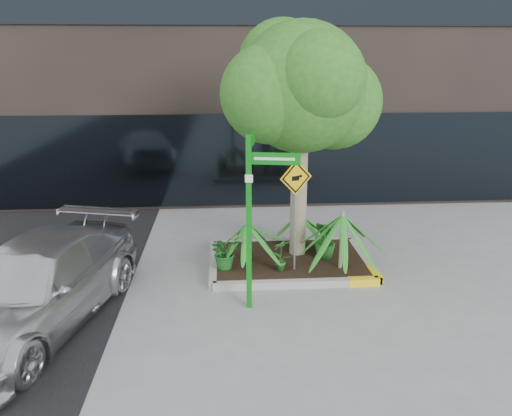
{
  "coord_description": "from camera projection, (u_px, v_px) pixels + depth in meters",
  "views": [
    {
      "loc": [
        -1.17,
        -9.39,
        4.26
      ],
      "look_at": [
        -0.51,
        0.2,
        1.3
      ],
      "focal_mm": 35.0,
      "sensor_mm": 36.0,
      "label": 1
    }
  ],
  "objects": [
    {
      "name": "street_sign_post",
      "position": [
        253.0,
        204.0,
        8.3
      ],
      "size": [
        0.89,
        0.99,
        3.05
      ],
      "rotation": [
        0.0,
        0.0,
        -0.18
      ],
      "color": "#0B7D15",
      "rests_on": "ground"
    },
    {
      "name": "palm_back",
      "position": [
        300.0,
        215.0,
        11.11
      ],
      "size": [
        0.84,
        0.84,
        0.94
      ],
      "color": "gray",
      "rests_on": "ground"
    },
    {
      "name": "shrub_a",
      "position": [
        225.0,
        252.0,
        9.95
      ],
      "size": [
        0.86,
        0.86,
        0.69
      ],
      "primitive_type": "imported",
      "rotation": [
        0.0,
        0.0,
        0.54
      ],
      "color": "#1A5D1E",
      "rests_on": "planter"
    },
    {
      "name": "palm_front",
      "position": [
        343.0,
        215.0,
        9.73
      ],
      "size": [
        1.34,
        1.34,
        1.49
      ],
      "color": "gray",
      "rests_on": "ground"
    },
    {
      "name": "parked_car",
      "position": [
        34.0,
        286.0,
        8.05
      ],
      "size": [
        3.07,
        5.06,
        1.37
      ],
      "primitive_type": "imported",
      "rotation": [
        0.0,
        0.0,
        -0.26
      ],
      "color": "silver",
      "rests_on": "ground"
    },
    {
      "name": "ground",
      "position": [
        281.0,
        271.0,
        10.28
      ],
      "size": [
        80.0,
        80.0,
        0.0
      ],
      "primitive_type": "plane",
      "color": "gray",
      "rests_on": "ground"
    },
    {
      "name": "shrub_c",
      "position": [
        281.0,
        255.0,
        9.83
      ],
      "size": [
        0.47,
        0.47,
        0.68
      ],
      "primitive_type": "imported",
      "rotation": [
        0.0,
        0.0,
        3.57
      ],
      "color": "#20631E",
      "rests_on": "planter"
    },
    {
      "name": "planter",
      "position": [
        291.0,
        260.0,
        10.53
      ],
      "size": [
        3.35,
        2.36,
        0.15
      ],
      "color": "#9E9E99",
      "rests_on": "ground"
    },
    {
      "name": "palm_left",
      "position": [
        247.0,
        224.0,
        10.06
      ],
      "size": [
        1.02,
        1.02,
        1.13
      ],
      "color": "gray",
      "rests_on": "ground"
    },
    {
      "name": "tree",
      "position": [
        301.0,
        88.0,
        9.82
      ],
      "size": [
        3.32,
        2.95,
        4.98
      ],
      "color": "gray",
      "rests_on": "ground"
    },
    {
      "name": "cattle_sign",
      "position": [
        295.0,
        197.0,
        9.54
      ],
      "size": [
        0.65,
        0.27,
        2.23
      ],
      "rotation": [
        0.0,
        0.0,
        0.38
      ],
      "color": "slate",
      "rests_on": "ground"
    },
    {
      "name": "shrub_b",
      "position": [
        325.0,
        240.0,
        10.45
      ],
      "size": [
        0.61,
        0.61,
        0.78
      ],
      "primitive_type": "imported",
      "rotation": [
        0.0,
        0.0,
        2.36
      ],
      "color": "#1F631D",
      "rests_on": "planter"
    },
    {
      "name": "shrub_d",
      "position": [
        323.0,
        236.0,
        10.83
      ],
      "size": [
        0.42,
        0.42,
        0.67
      ],
      "primitive_type": "imported",
      "rotation": [
        0.0,
        0.0,
        4.87
      ],
      "color": "#225B1A",
      "rests_on": "planter"
    }
  ]
}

